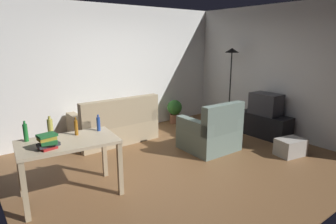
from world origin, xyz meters
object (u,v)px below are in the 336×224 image
object	(u,v)px
armchair	(211,133)
bottle_blue	(98,124)
couch	(115,126)
tv	(266,104)
torchiere_lamp	(231,66)
desk	(68,149)
bottle_amber	(76,127)
potted_plant	(175,110)
book_stack	(48,142)
bottle_green	(26,132)
bottle_squat	(50,129)
tv_stand	(264,125)
storage_box	(290,147)

from	to	relation	value
armchair	bottle_blue	size ratio (longest dim) A/B	3.97
couch	tv	xyz separation A→B (m)	(2.65, -1.61, 0.39)
torchiere_lamp	desk	xyz separation A→B (m)	(-4.06, -0.89, -0.76)
bottle_amber	potted_plant	bearing A→B (deg)	29.31
tv	book_stack	distance (m)	4.34
bottle_green	bottle_squat	xyz separation A→B (m)	(0.27, -0.09, 0.02)
desk	bottle_amber	distance (m)	0.31
tv_stand	potted_plant	distance (m)	2.12
tv	book_stack	bearing A→B (deg)	90.74
bottle_squat	book_stack	world-z (taller)	bottle_squat
torchiere_lamp	bottle_squat	bearing A→B (deg)	-170.65
armchair	bottle_green	size ratio (longest dim) A/B	3.50
armchair	bottle_amber	distance (m)	2.50
storage_box	bottle_blue	xyz separation A→B (m)	(-3.06, 1.14, 0.71)
armchair	bottle_amber	xyz separation A→B (m)	(-2.44, 0.11, 0.55)
tv	torchiere_lamp	distance (m)	1.21
bottle_blue	desk	bearing A→B (deg)	-163.57
tv	storage_box	distance (m)	1.19
tv	desk	xyz separation A→B (m)	(-4.06, 0.09, -0.05)
bottle_squat	bottle_blue	bearing A→B (deg)	-4.89
armchair	book_stack	distance (m)	2.93
bottle_amber	book_stack	size ratio (longest dim) A/B	1.01
tv	storage_box	size ratio (longest dim) A/B	1.25
bottle_amber	bottle_green	bearing A→B (deg)	166.70
couch	bottle_green	size ratio (longest dim) A/B	6.09
book_stack	torchiere_lamp	bearing A→B (deg)	13.42
storage_box	bottle_squat	bearing A→B (deg)	162.04
armchair	bottle_green	world-z (taller)	bottle_green
bottle_green	tv	bearing A→B (deg)	-4.77
couch	bottle_green	bearing A→B (deg)	34.09
couch	potted_plant	world-z (taller)	couch
desk	couch	bearing A→B (deg)	53.23
tv_stand	torchiere_lamp	world-z (taller)	torchiere_lamp
tv_stand	bottle_blue	xyz separation A→B (m)	(-3.58, 0.23, 0.62)
potted_plant	book_stack	size ratio (longest dim) A/B	2.36
storage_box	book_stack	world-z (taller)	book_stack
tv	bottle_squat	world-z (taller)	bottle_squat
potted_plant	storage_box	world-z (taller)	potted_plant
couch	bottle_green	distance (m)	2.28
tv_stand	book_stack	world-z (taller)	book_stack
tv_stand	storage_box	world-z (taller)	tv_stand
bottle_squat	tv_stand	bearing A→B (deg)	-3.88
bottle_amber	book_stack	world-z (taller)	bottle_amber
potted_plant	bottle_green	distance (m)	3.95
couch	torchiere_lamp	distance (m)	2.94
bottle_amber	bottle_blue	world-z (taller)	bottle_amber
desk	bottle_green	xyz separation A→B (m)	(-0.42, 0.28, 0.23)
couch	tv_stand	xyz separation A→B (m)	(2.65, -1.61, -0.07)
torchiere_lamp	bottle_amber	size ratio (longest dim) A/B	7.41
desk	bottle_amber	xyz separation A→B (m)	(0.17, 0.15, 0.22)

